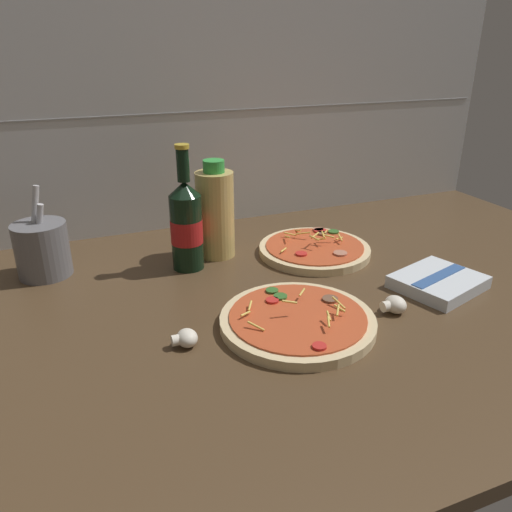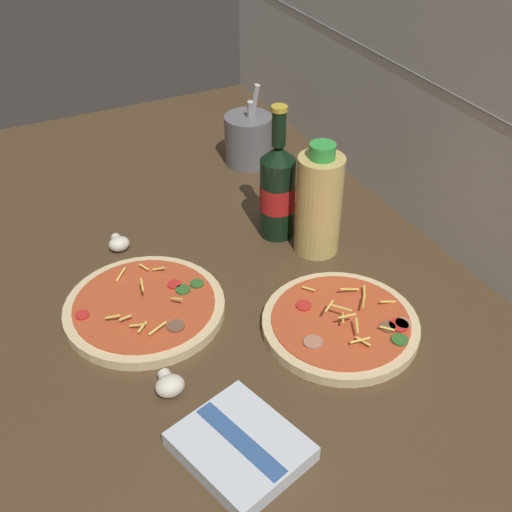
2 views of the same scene
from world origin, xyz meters
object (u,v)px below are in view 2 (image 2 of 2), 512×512
object	(u,v)px
mushroom_left	(169,385)
mushroom_right	(119,243)
utensil_crock	(248,139)
oil_bottle	(319,203)
dish_towel	(240,446)
beer_bottle	(277,190)
pizza_near	(145,308)
pizza_far	(341,324)

from	to	relation	value
mushroom_left	mushroom_right	world-z (taller)	mushroom_left
mushroom_left	utensil_crock	size ratio (longest dim) A/B	0.24
oil_bottle	dish_towel	distance (cm)	46.38
beer_bottle	dish_towel	world-z (taller)	beer_bottle
mushroom_left	dish_towel	distance (cm)	14.03
pizza_near	beer_bottle	distance (cm)	31.94
pizza_far	beer_bottle	distance (cm)	28.82
pizza_far	utensil_crock	world-z (taller)	utensil_crock
mushroom_right	utensil_crock	bearing A→B (deg)	118.79
pizza_far	mushroom_right	distance (cm)	42.92
beer_bottle	mushroom_left	bearing A→B (deg)	-48.38
utensil_crock	dish_towel	distance (cm)	76.27
pizza_near	mushroom_right	bearing A→B (deg)	176.14
pizza_near	dish_towel	xyz separation A→B (cm)	(30.58, 2.33, 0.23)
mushroom_left	dish_towel	xyz separation A→B (cm)	(13.29, 4.50, -0.23)
oil_bottle	utensil_crock	xyz separation A→B (cm)	(-34.50, 3.15, -4.00)
mushroom_left	dish_towel	world-z (taller)	mushroom_left
pizza_near	utensil_crock	xyz separation A→B (cm)	(-37.56, 36.31, 4.53)
pizza_near	mushroom_right	world-z (taller)	pizza_near
oil_bottle	dish_towel	xyz separation A→B (cm)	(33.65, -30.83, -8.30)
oil_bottle	mushroom_left	xyz separation A→B (cm)	(20.36, -35.33, -8.07)
beer_bottle	oil_bottle	size ratio (longest dim) A/B	1.21
beer_bottle	mushroom_left	xyz separation A→B (cm)	(27.71, -31.18, -7.91)
mushroom_right	pizza_far	bearing A→B (deg)	34.78
mushroom_left	beer_bottle	bearing A→B (deg)	131.62
mushroom_right	oil_bottle	bearing A→B (deg)	64.50
mushroom_right	dish_towel	distance (cm)	48.88
mushroom_left	utensil_crock	xyz separation A→B (cm)	(-54.85, 38.48, 4.07)
pizza_far	mushroom_left	distance (cm)	27.90
utensil_crock	pizza_near	bearing A→B (deg)	-44.03
pizza_near	pizza_far	xyz separation A→B (cm)	(16.95, 25.72, -0.00)
pizza_near	oil_bottle	world-z (taller)	oil_bottle
mushroom_right	mushroom_left	bearing A→B (deg)	-5.48
mushroom_left	mushroom_right	bearing A→B (deg)	174.52
oil_bottle	utensil_crock	world-z (taller)	oil_bottle
pizza_near	beer_bottle	bearing A→B (deg)	109.76
mushroom_left	utensil_crock	world-z (taller)	utensil_crock
beer_bottle	dish_towel	size ratio (longest dim) A/B	1.38
pizza_near	oil_bottle	bearing A→B (deg)	95.29
beer_bottle	mushroom_right	xyz separation A→B (cm)	(-7.87, -27.77, -8.03)
beer_bottle	utensil_crock	size ratio (longest dim) A/B	1.41
oil_bottle	beer_bottle	bearing A→B (deg)	-150.58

